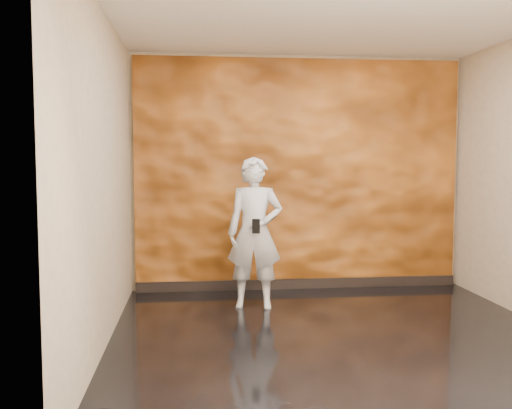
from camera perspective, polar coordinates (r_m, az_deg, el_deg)
name	(u,v)px	position (r m, az deg, el deg)	size (l,w,h in m)	color
room	(341,179)	(4.96, 8.48, 2.55)	(4.02, 4.02, 2.81)	black
feature_wall	(299,175)	(6.87, 4.32, 2.99)	(3.90, 0.06, 2.75)	orange
baseboard	(299,284)	(7.00, 4.31, -7.89)	(3.90, 0.04, 0.12)	black
man	(255,233)	(6.01, -0.12, -2.83)	(0.58, 0.38, 1.59)	#9C9FAC
phone	(256,226)	(5.78, 0.01, -2.18)	(0.08, 0.02, 0.15)	black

